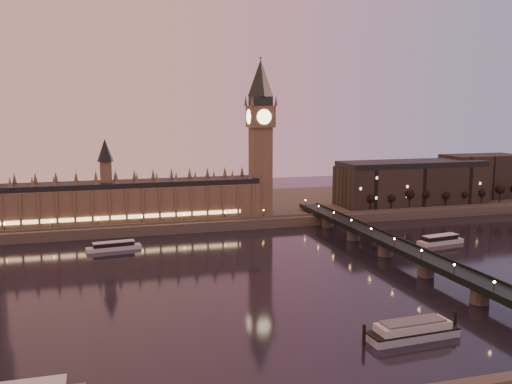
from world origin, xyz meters
The scene contains 17 objects.
ground centered at (0.00, 0.00, 0.00)m, with size 700.00×700.00×0.00m, color black.
far_embankment centered at (30.00, 165.00, 3.00)m, with size 560.00×130.00×6.00m, color #423D35.
palace_of_westminster centered at (-40.12, 120.99, 21.71)m, with size 180.00×26.62×52.00m.
big_ben centered at (53.99, 120.99, 63.95)m, with size 17.68×17.68×104.00m.
westminster_bridge centered at (91.61, 0.00, 5.52)m, with size 13.20×260.00×15.30m.
city_block centered at (194.94, 130.93, 22.24)m, with size 155.00×45.00×34.00m.
bare_tree_0 centered at (129.53, 109.00, 14.93)m, with size 5.88×5.88×11.96m.
bare_tree_1 centered at (144.69, 109.00, 14.93)m, with size 5.88×5.88×11.96m.
bare_tree_2 centered at (159.85, 109.00, 14.93)m, with size 5.88×5.88×11.96m.
bare_tree_3 centered at (175.01, 109.00, 14.93)m, with size 5.88×5.88×11.96m.
bare_tree_4 centered at (190.17, 109.00, 14.93)m, with size 5.88×5.88×11.96m.
bare_tree_5 centered at (205.34, 109.00, 14.93)m, with size 5.88×5.88×11.96m.
bare_tree_6 centered at (220.50, 109.00, 14.93)m, with size 5.88×5.88×11.96m.
bare_tree_7 centered at (235.66, 109.00, 14.93)m, with size 5.88×5.88×11.96m.
cruise_boat_a centered at (-44.55, 71.25, 2.06)m, with size 29.79×9.59×4.68m.
cruise_boat_b centered at (134.91, 33.42, 2.33)m, with size 29.41×11.55×5.29m.
moored_barge centered at (47.32, -80.51, 2.89)m, with size 37.24×10.87×6.84m.
Camera 1 is at (-54.48, -241.42, 77.59)m, focal length 40.00 mm.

